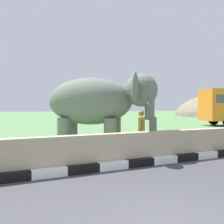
{
  "coord_description": "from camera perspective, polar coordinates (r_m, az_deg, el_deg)",
  "views": [
    {
      "loc": [
        -2.45,
        -2.66,
        1.77
      ],
      "look_at": [
        1.88,
        5.75,
        1.6
      ],
      "focal_mm": 42.89,
      "sensor_mm": 36.0,
      "label": 1
    }
  ],
  "objects": [
    {
      "name": "striped_curb",
      "position": [
        7.16,
        -9.65,
        -12.31
      ],
      "size": [
        16.2,
        0.2,
        0.24
      ],
      "color": "white",
      "rests_on": "ground_plane"
    },
    {
      "name": "elephant",
      "position": [
        9.67,
        -2.68,
        2.01
      ],
      "size": [
        3.92,
        3.69,
        2.95
      ],
      "color": "slate",
      "rests_on": "ground_plane"
    },
    {
      "name": "barrier_parapet",
      "position": [
        8.34,
        5.42,
        -7.73
      ],
      "size": [
        28.0,
        0.36,
        1.0
      ],
      "primitive_type": "cube",
      "color": "tan",
      "rests_on": "ground_plane"
    },
    {
      "name": "person_handler",
      "position": [
        10.17,
        6.25,
        -3.74
      ],
      "size": [
        0.41,
        0.61,
        1.66
      ],
      "color": "navy",
      "rests_on": "ground_plane"
    }
  ]
}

